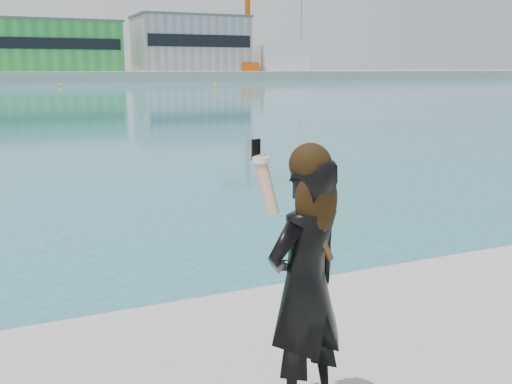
% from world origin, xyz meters
% --- Properties ---
extents(far_quay, '(320.00, 40.00, 2.00)m').
position_xyz_m(far_quay, '(0.00, 130.00, 1.00)').
color(far_quay, '#9E9E99').
rests_on(far_quay, ground).
extents(warehouse_green, '(30.60, 16.36, 10.50)m').
position_xyz_m(warehouse_green, '(8.00, 127.98, 7.26)').
color(warehouse_green, green).
rests_on(warehouse_green, far_quay).
extents(warehouse_grey_right, '(25.50, 15.35, 12.50)m').
position_xyz_m(warehouse_grey_right, '(40.00, 127.98, 8.26)').
color(warehouse_grey_right, gray).
rests_on(warehouse_grey_right, far_quay).
extents(ancillary_shed, '(12.00, 10.00, 6.00)m').
position_xyz_m(ancillary_shed, '(62.00, 126.00, 5.00)').
color(ancillary_shed, silver).
rests_on(ancillary_shed, far_quay).
extents(dock_crane, '(23.00, 4.00, 24.00)m').
position_xyz_m(dock_crane, '(53.20, 122.00, 15.07)').
color(dock_crane, '#DB530C').
rests_on(dock_crane, far_quay).
extents(flagpole_right, '(1.28, 0.16, 8.00)m').
position_xyz_m(flagpole_right, '(22.09, 121.00, 6.54)').
color(flagpole_right, silver).
rests_on(flagpole_right, far_quay).
extents(buoy_near, '(0.50, 0.50, 0.50)m').
position_xyz_m(buoy_near, '(28.10, 78.22, 0.00)').
color(buoy_near, '#FFB80D').
rests_on(buoy_near, ground).
extents(buoy_extra, '(0.50, 0.50, 0.50)m').
position_xyz_m(buoy_extra, '(6.64, 87.64, 0.00)').
color(buoy_extra, '#FFB80D').
rests_on(buoy_extra, ground).
extents(woman, '(0.65, 0.53, 1.64)m').
position_xyz_m(woman, '(-0.04, -0.87, 1.63)').
color(woman, black).
rests_on(woman, near_quay).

